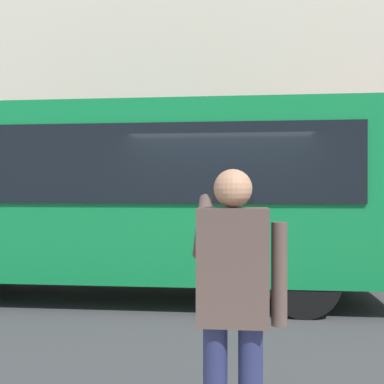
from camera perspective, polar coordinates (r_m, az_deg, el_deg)
name	(u,v)px	position (r m, az deg, el deg)	size (l,w,h in m)	color
ground_plane	(222,306)	(7.42, 3.55, -13.25)	(60.00, 60.00, 0.00)	#38383A
building_facade_far	(233,42)	(14.64, 4.84, 17.15)	(28.00, 1.55, 12.00)	beige
red_bus	(108,193)	(8.08, -9.84, -0.10)	(9.05, 2.54, 3.08)	#0F7238
pedestrian_photographer	(234,294)	(2.82, 4.91, -11.83)	(0.53, 0.52, 1.70)	#1E2347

